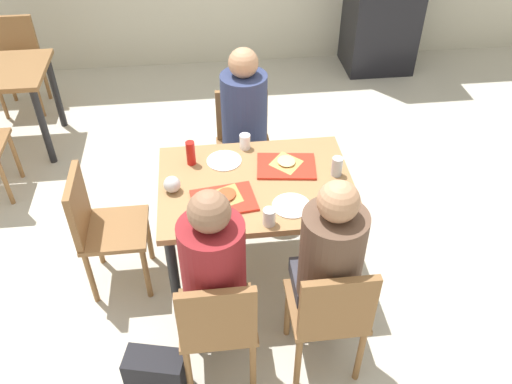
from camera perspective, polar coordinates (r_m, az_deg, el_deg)
The scene contains 22 objects.
ground_plane at distance 3.70m, azimuth -0.00°, elevation -8.08°, with size 10.00×10.00×0.02m, color beige.
main_table at distance 3.25m, azimuth -0.00°, elevation -0.28°, with size 1.16×0.86×0.74m.
chair_near_left at distance 2.78m, azimuth -4.14°, elevation -13.80°, with size 0.40×0.40×0.86m.
chair_near_right at distance 2.84m, azimuth 7.97°, elevation -12.61°, with size 0.40×0.40×0.86m.
chair_far_side at distance 3.98m, azimuth -1.37°, elevation 5.70°, with size 0.40×0.40×0.86m.
chair_left_end at distance 3.39m, azimuth -16.45°, elevation -3.29°, with size 0.40×0.40×0.86m.
person_in_red at distance 2.67m, azimuth -4.58°, elevation -8.26°, with size 0.32×0.42×1.27m.
person_in_brown_jacket at distance 2.74m, azimuth 7.78°, elevation -7.15°, with size 0.32×0.42×1.27m.
person_far_side at distance 3.72m, azimuth -1.21°, elevation 7.64°, with size 0.32×0.42×1.27m.
tray_red_near at distance 3.05m, azimuth -3.48°, elevation -0.90°, with size 0.36×0.26×0.02m, color red.
tray_red_far at distance 3.31m, azimuth 3.26°, elevation 2.78°, with size 0.36×0.26×0.02m, color red.
paper_plate_center at distance 3.36m, azimuth -3.44°, elevation 3.37°, with size 0.22×0.22×0.01m, color white.
paper_plate_near_edge at distance 3.02m, azimuth 3.81°, elevation -1.47°, with size 0.22×0.22×0.01m, color white.
pizza_slice_a at distance 3.06m, azimuth -3.22°, elevation -0.35°, with size 0.23×0.24×0.02m.
pizza_slice_b at distance 3.31m, azimuth 3.27°, elevation 3.26°, with size 0.17×0.19×0.02m.
plastic_cup_a at distance 3.44m, azimuth -1.19°, elevation 5.43°, with size 0.07×0.07×0.10m, color white.
plastic_cup_b at distance 2.88m, azimuth 1.42°, elevation -2.69°, with size 0.07×0.07×0.10m, color white.
soda_can at distance 3.25m, azimuth 8.68°, elevation 2.73°, with size 0.07×0.07×0.12m, color #B7BCC6.
condiment_bottle at distance 3.31m, azimuth -7.01°, elevation 4.17°, with size 0.06×0.06×0.16m, color red.
foil_bundle at distance 3.13m, azimuth -8.99°, elevation 0.82°, with size 0.10×0.10×0.10m, color silver.
handbag at distance 3.09m, azimuth -10.63°, elevation -18.52°, with size 0.32×0.16×0.28m, color black.
background_chair_far at distance 5.65m, azimuth -24.22°, elevation 13.10°, with size 0.40×0.40×0.86m.
Camera 1 is at (-0.29, -2.46, 2.74)m, focal length 37.31 mm.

